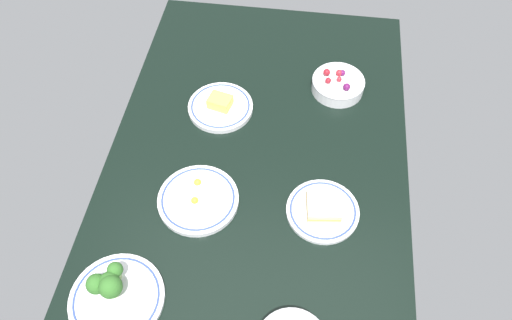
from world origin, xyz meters
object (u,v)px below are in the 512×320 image
bowl_berries (338,84)px  plate_broccoli (113,293)px  plate_eggs (198,199)px  plate_sandwich (323,210)px  plate_cheese (220,106)px

bowl_berries → plate_broccoli: bearing=146.6°
bowl_berries → plate_eggs: bowl_berries is taller
plate_sandwich → plate_eggs: (-0.98, 31.46, -0.08)cm
plate_broccoli → bowl_berries: plate_broccoli is taller
plate_eggs → bowl_berries: bearing=-37.2°
plate_broccoli → plate_cheese: bearing=-12.9°
plate_sandwich → plate_broccoli: bearing=122.0°
bowl_berries → plate_eggs: 55.31cm
plate_cheese → bowl_berries: 35.60cm
bowl_berries → plate_sandwich: size_ratio=0.86×
plate_cheese → bowl_berries: (12.40, -33.36, 1.12)cm
bowl_berries → plate_sandwich: (-43.05, 1.99, -1.03)cm
plate_broccoli → plate_sandwich: bearing=-58.0°
plate_cheese → plate_eggs: (-31.64, 0.10, 0.00)cm
plate_sandwich → plate_eggs: 31.48cm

